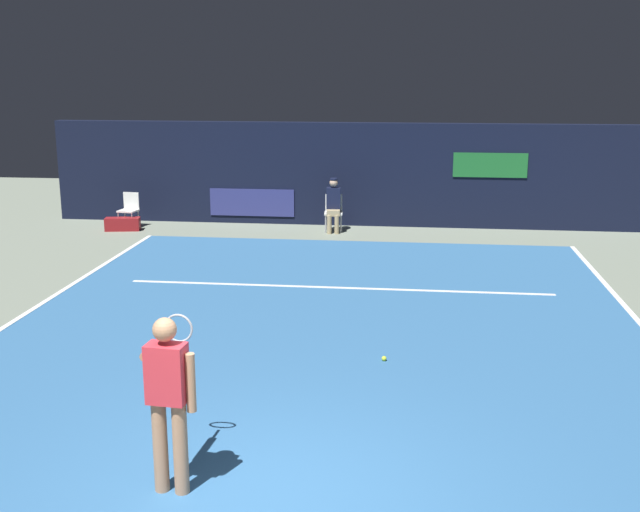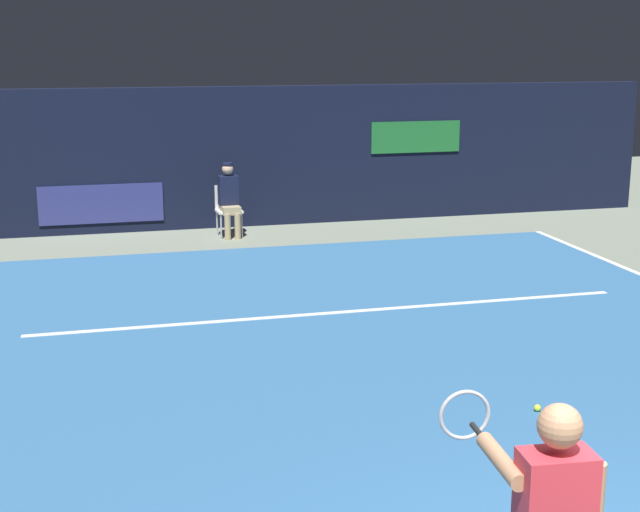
{
  "view_description": "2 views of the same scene",
  "coord_description": "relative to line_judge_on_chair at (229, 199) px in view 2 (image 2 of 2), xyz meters",
  "views": [
    {
      "loc": [
        1.29,
        -6.23,
        3.89
      ],
      "look_at": [
        -0.24,
        6.55,
        0.78
      ],
      "focal_mm": 43.39,
      "sensor_mm": 36.0,
      "label": 1
    },
    {
      "loc": [
        -2.99,
        -3.48,
        3.41
      ],
      "look_at": [
        -0.43,
        6.5,
        0.97
      ],
      "focal_mm": 50.98,
      "sensor_mm": 36.0,
      "label": 2
    }
  ],
  "objects": [
    {
      "name": "line_judge_on_chair",
      "position": [
        0.0,
        0.0,
        0.0
      ],
      "size": [
        0.47,
        0.55,
        1.32
      ],
      "color": "white",
      "rests_on": "ground"
    },
    {
      "name": "tennis_ball",
      "position": [
        1.58,
        -8.57,
        -0.64
      ],
      "size": [
        0.07,
        0.07,
        0.07
      ],
      "primitive_type": "sphere",
      "color": "#CCE033",
      "rests_on": "court_surface"
    },
    {
      "name": "line_service",
      "position": [
        0.6,
        -5.03,
        -0.67
      ],
      "size": [
        7.74,
        0.1,
        0.01
      ],
      "primitive_type": "cube",
      "color": "white",
      "rests_on": "court_surface"
    },
    {
      "name": "ground_plane",
      "position": [
        0.6,
        -7.17,
        -0.69
      ],
      "size": [
        31.06,
        31.06,
        0.0
      ],
      "primitive_type": "plane",
      "color": "gray"
    },
    {
      "name": "back_wall",
      "position": [
        0.59,
        0.96,
        0.61
      ],
      "size": [
        15.96,
        0.33,
        2.6
      ],
      "color": "black",
      "rests_on": "ground"
    },
    {
      "name": "court_surface",
      "position": [
        0.6,
        -7.17,
        -0.68
      ],
      "size": [
        9.92,
        12.26,
        0.01
      ],
      "primitive_type": "cube",
      "color": "#336699",
      "rests_on": "ground"
    }
  ]
}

